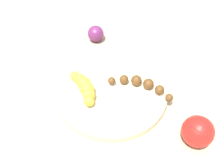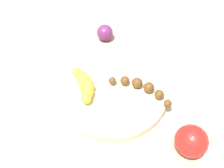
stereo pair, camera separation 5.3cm
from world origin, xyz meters
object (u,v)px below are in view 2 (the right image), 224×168
fruit_bowl (112,90)px  plum_purple (105,33)px  banana_overripe (142,87)px  apple_red (191,141)px  banana_yellow (84,84)px

fruit_bowl → plum_purple: size_ratio=5.62×
fruit_bowl → banana_overripe: size_ratio=1.69×
fruit_bowl → apple_red: 0.23m
fruit_bowl → apple_red: bearing=77.4°
banana_overripe → apple_red: size_ratio=2.40×
fruit_bowl → banana_overripe: (-0.03, 0.07, 0.02)m
fruit_bowl → banana_yellow: banana_yellow is taller
banana_yellow → banana_overripe: bearing=-21.6°
fruit_bowl → plum_purple: 0.23m
banana_yellow → apple_red: size_ratio=1.34×
fruit_bowl → banana_yellow: (0.04, -0.06, 0.03)m
banana_overripe → plum_purple: size_ratio=3.33×
fruit_bowl → apple_red: size_ratio=4.06×
fruit_bowl → plum_purple: plum_purple is taller
fruit_bowl → banana_yellow: 0.08m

